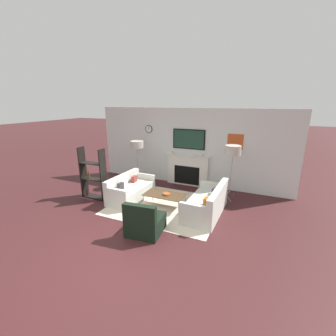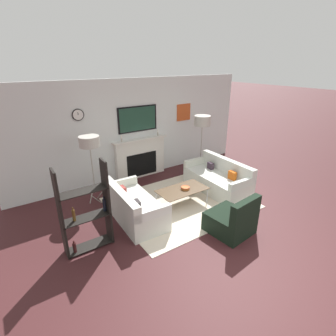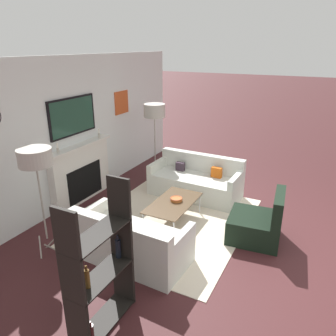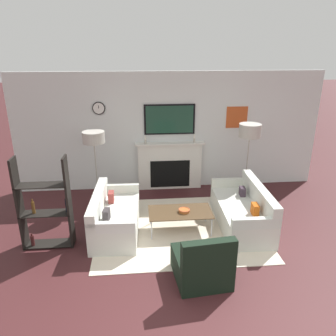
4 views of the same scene
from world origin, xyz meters
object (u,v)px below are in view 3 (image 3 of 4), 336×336
coffee_table (173,203)px  shelf_unit (100,267)px  couch_right (196,182)px  couch_left (130,243)px  floor_lamp_right (155,111)px  armchair (258,224)px  decorative_bowl (176,199)px  floor_lamp_left (35,159)px

coffee_table → shelf_unit: size_ratio=0.72×
couch_right → coffee_table: couch_right is taller
couch_left → floor_lamp_right: 3.29m
couch_right → coffee_table: (-1.21, -0.08, 0.08)m
armchair → floor_lamp_right: 3.27m
armchair → decorative_bowl: size_ratio=4.08×
shelf_unit → couch_left: bearing=18.4°
couch_left → floor_lamp_right: floor_lamp_right is taller
floor_lamp_right → floor_lamp_left: bearing=180.0°
floor_lamp_left → floor_lamp_right: bearing=-0.0°
armchair → coffee_table: size_ratio=0.74×
coffee_table → floor_lamp_left: size_ratio=0.71×
armchair → couch_left: bearing=132.3°
decorative_bowl → floor_lamp_right: size_ratio=0.12×
floor_lamp_right → shelf_unit: bearing=-158.7°
couch_left → decorative_bowl: 1.28m
couch_right → armchair: (-1.06, -1.47, -0.02)m
armchair → shelf_unit: shelf_unit is taller
coffee_table → floor_lamp_right: floor_lamp_right is taller
decorative_bowl → floor_lamp_left: 2.34m
couch_left → coffee_table: (1.20, -0.08, 0.09)m
armchair → decorative_bowl: 1.38m
coffee_table → floor_lamp_left: bearing=142.4°
couch_right → floor_lamp_right: 1.75m
floor_lamp_right → couch_right: bearing=-109.3°
floor_lamp_left → coffee_table: bearing=-37.6°
couch_right → couch_left: bearing=179.9°
couch_right → decorative_bowl: size_ratio=8.63×
floor_lamp_right → decorative_bowl: bearing=-140.7°
couch_right → floor_lamp_right: floor_lamp_right is taller
coffee_table → floor_lamp_right: (1.61, 1.24, 1.17)m
coffee_table → floor_lamp_left: 2.31m
armchair → floor_lamp_right: bearing=60.8°
coffee_table → floor_lamp_left: (-1.61, 1.24, 1.10)m
couch_left → shelf_unit: (-1.07, -0.36, 0.45)m
couch_left → floor_lamp_left: floor_lamp_left is taller
coffee_table → shelf_unit: (-2.27, -0.27, 0.37)m
decorative_bowl → shelf_unit: (-2.34, -0.25, 0.31)m
decorative_bowl → floor_lamp_right: (1.54, 1.26, 1.11)m
armchair → floor_lamp_left: 3.38m
decorative_bowl → floor_lamp_left: floor_lamp_left is taller
decorative_bowl → shelf_unit: shelf_unit is taller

